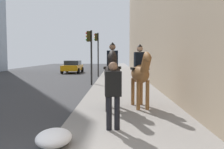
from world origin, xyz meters
TOP-DOWN VIEW (x-y plane):
  - mounted_horse_near at (4.93, -1.31)m, footprint 2.15×0.60m
  - mounted_horse_far at (5.26, -2.31)m, footprint 2.15×0.76m
  - pedestrian_greeting at (2.53, -1.36)m, footprint 0.30×0.42m
  - car_mid_lane at (25.30, 3.54)m, footprint 3.99×2.20m
  - traffic_light_near_curb at (13.32, 0.30)m, footprint 0.20×0.44m
  - traffic_light_far_curb at (20.17, 0.31)m, footprint 0.20×0.44m
  - snow_pile_near at (1.41, -0.15)m, footprint 0.95×0.73m

SIDE VIEW (x-z plane):
  - snow_pile_near at x=1.41m, z-range 0.12..0.45m
  - car_mid_lane at x=25.30m, z-range 0.03..1.47m
  - pedestrian_greeting at x=2.53m, z-range 0.25..1.95m
  - mounted_horse_far at x=5.26m, z-range 0.24..2.51m
  - mounted_horse_near at x=4.93m, z-range 0.26..2.58m
  - traffic_light_near_curb at x=13.32m, z-range 0.64..4.32m
  - traffic_light_far_curb at x=20.17m, z-range 0.69..4.83m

